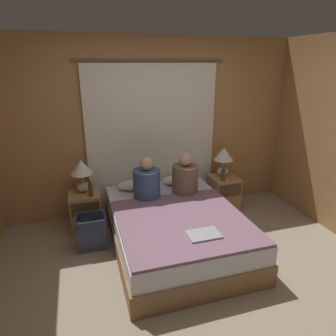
# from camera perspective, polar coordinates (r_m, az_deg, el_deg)

# --- Properties ---
(ground_plane) EXTENTS (16.00, 16.00, 0.00)m
(ground_plane) POSITION_cam_1_polar(r_m,az_deg,el_deg) (3.33, 5.31, -20.70)
(ground_plane) COLOR gray
(wall_back) EXTENTS (4.33, 0.06, 2.50)m
(wall_back) POSITION_cam_1_polar(r_m,az_deg,el_deg) (4.37, -3.16, 7.62)
(wall_back) COLOR #A37547
(wall_back) RESTS_ON ground_plane
(curtain_panel) EXTENTS (2.08, 0.02, 2.17)m
(curtain_panel) POSITION_cam_1_polar(r_m,az_deg,el_deg) (4.35, -2.92, 5.31)
(curtain_panel) COLOR silver
(curtain_panel) RESTS_ON ground_plane
(bed) EXTENTS (1.48, 2.01, 0.46)m
(bed) POSITION_cam_1_polar(r_m,az_deg,el_deg) (3.73, 1.38, -11.48)
(bed) COLOR olive
(bed) RESTS_ON ground_plane
(nightstand_left) EXTENTS (0.40, 0.42, 0.51)m
(nightstand_left) POSITION_cam_1_polar(r_m,az_deg,el_deg) (4.23, -15.42, -7.82)
(nightstand_left) COLOR #A87F51
(nightstand_left) RESTS_ON ground_plane
(nightstand_right) EXTENTS (0.40, 0.42, 0.51)m
(nightstand_right) POSITION_cam_1_polar(r_m,az_deg,el_deg) (4.69, 10.50, -4.60)
(nightstand_right) COLOR #A87F51
(nightstand_right) RESTS_ON ground_plane
(lamp_left) EXTENTS (0.29, 0.29, 0.45)m
(lamp_left) POSITION_cam_1_polar(r_m,az_deg,el_deg) (4.07, -16.13, -0.60)
(lamp_left) COLOR #B2A899
(lamp_left) RESTS_ON nightstand_left
(lamp_right) EXTENTS (0.29, 0.29, 0.45)m
(lamp_right) POSITION_cam_1_polar(r_m,az_deg,el_deg) (4.55, 10.56, 1.97)
(lamp_right) COLOR #B2A899
(lamp_right) RESTS_ON nightstand_right
(pillow_left) EXTENTS (0.50, 0.29, 0.12)m
(pillow_left) POSITION_cam_1_polar(r_m,az_deg,el_deg) (4.24, -6.27, -3.17)
(pillow_left) COLOR silver
(pillow_left) RESTS_ON bed
(pillow_right) EXTENTS (0.50, 0.29, 0.12)m
(pillow_right) POSITION_cam_1_polar(r_m,az_deg,el_deg) (4.39, 2.09, -2.24)
(pillow_right) COLOR silver
(pillow_right) RESTS_ON bed
(blanket_on_bed) EXTENTS (1.42, 1.41, 0.03)m
(blanket_on_bed) POSITION_cam_1_polar(r_m,az_deg,el_deg) (3.38, 2.88, -10.11)
(blanket_on_bed) COLOR slate
(blanket_on_bed) RESTS_ON bed
(person_left_in_bed) EXTENTS (0.35, 0.35, 0.57)m
(person_left_in_bed) POSITION_cam_1_polar(r_m,az_deg,el_deg) (3.87, -4.08, -2.71)
(person_left_in_bed) COLOR #38517A
(person_left_in_bed) RESTS_ON bed
(person_right_in_bed) EXTENTS (0.35, 0.35, 0.57)m
(person_right_in_bed) POSITION_cam_1_polar(r_m,az_deg,el_deg) (4.01, 3.25, -1.83)
(person_right_in_bed) COLOR brown
(person_right_in_bed) RESTS_ON bed
(beer_bottle_on_left_stand) EXTENTS (0.06, 0.06, 0.23)m
(beer_bottle_on_left_stand) POSITION_cam_1_polar(r_m,az_deg,el_deg) (3.97, -14.53, -4.06)
(beer_bottle_on_left_stand) COLOR #513819
(beer_bottle_on_left_stand) RESTS_ON nightstand_left
(beer_bottle_on_right_stand) EXTENTS (0.06, 0.06, 0.23)m
(beer_bottle_on_right_stand) POSITION_cam_1_polar(r_m,az_deg,el_deg) (4.42, 10.49, -1.29)
(beer_bottle_on_right_stand) COLOR #513819
(beer_bottle_on_right_stand) RESTS_ON nightstand_right
(laptop_on_bed) EXTENTS (0.33, 0.23, 0.02)m
(laptop_on_bed) POSITION_cam_1_polar(r_m,az_deg,el_deg) (3.12, 6.80, -12.45)
(laptop_on_bed) COLOR #9EA0A5
(laptop_on_bed) RESTS_ON blanket_on_bed
(backpack_on_floor) EXTENTS (0.35, 0.28, 0.42)m
(backpack_on_floor) POSITION_cam_1_polar(r_m,az_deg,el_deg) (3.80, -14.40, -11.32)
(backpack_on_floor) COLOR #333D56
(backpack_on_floor) RESTS_ON ground_plane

